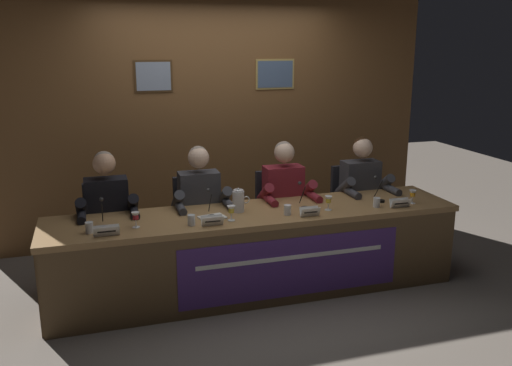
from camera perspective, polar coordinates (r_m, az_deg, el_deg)
The scene contains 29 objects.
ground_plane at distance 4.91m, azimuth 0.00°, elevation -11.04°, with size 12.00×12.00×0.00m, color #70665B.
wall_back_panelled at distance 5.92m, azimuth -4.24°, elevation 6.55°, with size 4.72×0.14×2.60m.
conference_table at distance 4.62m, azimuth 0.46°, elevation -6.03°, with size 3.52×0.75×0.72m.
chair_far_left at distance 5.08m, azimuth -15.12°, elevation -5.31°, with size 0.44×0.44×0.90m.
panelist_far_left at distance 4.80m, azimuth -15.24°, elevation -2.99°, with size 0.51×0.48×1.23m.
nameplate_far_left at distance 4.20m, azimuth -15.36°, elevation -4.85°, with size 0.19×0.06×0.08m.
juice_glass_far_left at distance 4.32m, azimuth -12.48°, elevation -3.48°, with size 0.06×0.06×0.12m.
water_cup_far_left at distance 4.31m, azimuth -17.03°, elevation -4.53°, with size 0.06×0.06×0.08m.
microphone_far_left at distance 4.40m, azimuth -15.73°, elevation -3.52°, with size 0.06×0.17×0.22m.
chair_center_left at distance 5.15m, azimuth -6.12°, elevation -4.57°, with size 0.44×0.44×0.90m.
panelist_center_left at distance 4.88m, azimuth -5.76°, elevation -2.24°, with size 0.51×0.48×1.23m.
nameplate_center_left at distance 4.29m, azimuth -4.58°, elevation -3.96°, with size 0.17×0.06×0.08m.
juice_glass_center_left at distance 4.39m, azimuth -2.61°, elevation -2.86°, with size 0.06×0.06×0.12m.
water_cup_center_left at distance 4.32m, azimuth -6.77°, elevation -3.93°, with size 0.06×0.06×0.08m.
microphone_center_left at distance 4.51m, azimuth -4.77°, elevation -2.59°, with size 0.06×0.17×0.22m.
chair_center_right at distance 5.35m, azimuth 2.39°, elevation -3.77°, with size 0.44×0.44×0.90m.
panelist_center_right at distance 5.09m, azimuth 3.16°, elevation -1.49°, with size 0.51×0.48×1.23m.
nameplate_center_right at distance 4.52m, azimuth 5.66°, elevation -3.00°, with size 0.17×0.06×0.08m.
juice_glass_center_right at distance 4.70m, azimuth 7.58°, elevation -1.81°, with size 0.06×0.06×0.12m.
water_cup_center_right at distance 4.55m, azimuth 3.32°, elevation -2.88°, with size 0.06×0.06×0.08m.
microphone_center_right at distance 4.74m, azimuth 4.94°, elevation -1.74°, with size 0.06×0.17×0.22m.
chair_far_right at distance 5.66m, azimuth 10.11°, elevation -2.97°, with size 0.44×0.44×0.90m.
panelist_far_right at distance 5.41m, azimuth 11.19°, elevation -0.78°, with size 0.51×0.48×1.23m.
nameplate_far_right at distance 4.91m, azimuth 14.85°, elevation -2.03°, with size 0.19×0.06×0.08m.
juice_glass_far_right at distance 5.05m, azimuth 16.06°, elevation -1.12°, with size 0.06×0.06×0.12m.
water_cup_far_right at distance 4.87m, azimuth 12.49°, elevation -2.04°, with size 0.06×0.06×0.08m.
microphone_far_right at distance 5.06m, azimuth 12.77°, elevation -1.02°, with size 0.06×0.17×0.22m.
water_pitcher_central at distance 4.61m, azimuth -1.84°, elevation -1.88°, with size 0.15×0.10×0.21m.
document_stack_center_left at distance 4.48m, azimuth -4.60°, elevation -3.61°, with size 0.24×0.19×0.01m.
Camera 1 is at (-1.30, -4.24, 2.11)m, focal length 38.26 mm.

